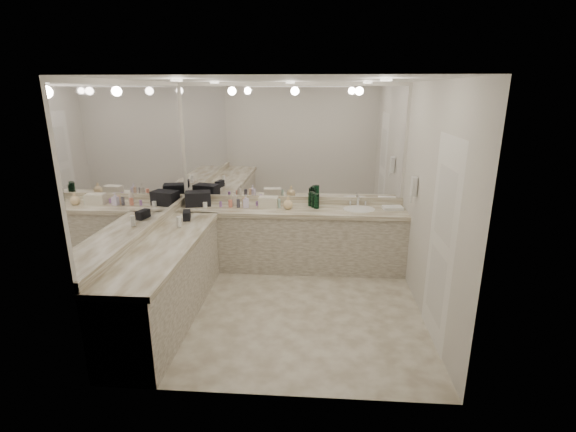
# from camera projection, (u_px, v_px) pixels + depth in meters

# --- Properties ---
(floor) EXTENTS (3.20, 3.20, 0.00)m
(floor) POSITION_uv_depth(u_px,v_px,m) (285.00, 307.00, 4.99)
(floor) COLOR beige
(floor) RESTS_ON ground
(ceiling) EXTENTS (3.20, 3.20, 0.00)m
(ceiling) POSITION_uv_depth(u_px,v_px,m) (284.00, 79.00, 4.23)
(ceiling) COLOR white
(ceiling) RESTS_ON floor
(wall_back) EXTENTS (3.20, 0.02, 2.60)m
(wall_back) POSITION_uv_depth(u_px,v_px,m) (293.00, 176.00, 6.04)
(wall_back) COLOR beige
(wall_back) RESTS_ON floor
(wall_left) EXTENTS (0.02, 3.00, 2.60)m
(wall_left) POSITION_uv_depth(u_px,v_px,m) (144.00, 200.00, 4.72)
(wall_left) COLOR beige
(wall_left) RESTS_ON floor
(wall_right) EXTENTS (0.02, 3.00, 2.60)m
(wall_right) POSITION_uv_depth(u_px,v_px,m) (432.00, 206.00, 4.50)
(wall_right) COLOR beige
(wall_right) RESTS_ON floor
(vanity_back_base) EXTENTS (3.20, 0.60, 0.84)m
(vanity_back_base) POSITION_uv_depth(u_px,v_px,m) (291.00, 240.00, 6.01)
(vanity_back_base) COLOR beige
(vanity_back_base) RESTS_ON floor
(vanity_back_top) EXTENTS (3.20, 0.64, 0.06)m
(vanity_back_top) POSITION_uv_depth(u_px,v_px,m) (291.00, 210.00, 5.87)
(vanity_back_top) COLOR beige
(vanity_back_top) RESTS_ON vanity_back_base
(vanity_left_base) EXTENTS (0.60, 2.40, 0.84)m
(vanity_left_base) POSITION_uv_depth(u_px,v_px,m) (167.00, 283.00, 4.67)
(vanity_left_base) COLOR beige
(vanity_left_base) RESTS_ON floor
(vanity_left_top) EXTENTS (0.64, 2.42, 0.06)m
(vanity_left_top) POSITION_uv_depth(u_px,v_px,m) (164.00, 246.00, 4.54)
(vanity_left_top) COLOR beige
(vanity_left_top) RESTS_ON vanity_left_base
(backsplash_back) EXTENTS (3.20, 0.04, 0.10)m
(backsplash_back) POSITION_uv_depth(u_px,v_px,m) (292.00, 200.00, 6.13)
(backsplash_back) COLOR beige
(backsplash_back) RESTS_ON vanity_back_top
(backsplash_left) EXTENTS (0.04, 3.00, 0.10)m
(backsplash_left) POSITION_uv_depth(u_px,v_px,m) (149.00, 229.00, 4.82)
(backsplash_left) COLOR beige
(backsplash_left) RESTS_ON vanity_left_top
(mirror_back) EXTENTS (3.12, 0.01, 1.55)m
(mirror_back) POSITION_uv_depth(u_px,v_px,m) (293.00, 143.00, 5.89)
(mirror_back) COLOR white
(mirror_back) RESTS_ON wall_back
(mirror_left) EXTENTS (0.01, 2.92, 1.55)m
(mirror_left) POSITION_uv_depth(u_px,v_px,m) (140.00, 159.00, 4.58)
(mirror_left) COLOR white
(mirror_left) RESTS_ON wall_left
(sink) EXTENTS (0.44, 0.44, 0.03)m
(sink) POSITION_uv_depth(u_px,v_px,m) (359.00, 210.00, 5.81)
(sink) COLOR white
(sink) RESTS_ON vanity_back_top
(faucet) EXTENTS (0.24, 0.16, 0.14)m
(faucet) POSITION_uv_depth(u_px,v_px,m) (358.00, 201.00, 5.99)
(faucet) COLOR silver
(faucet) RESTS_ON vanity_back_top
(wall_phone) EXTENTS (0.06, 0.10, 0.24)m
(wall_phone) POSITION_uv_depth(u_px,v_px,m) (414.00, 187.00, 5.16)
(wall_phone) COLOR white
(wall_phone) RESTS_ON wall_right
(door) EXTENTS (0.02, 0.82, 2.10)m
(door) POSITION_uv_depth(u_px,v_px,m) (441.00, 244.00, 4.10)
(door) COLOR white
(door) RESTS_ON wall_right
(black_toiletry_bag) EXTENTS (0.40, 0.31, 0.20)m
(black_toiletry_bag) POSITION_uv_depth(u_px,v_px,m) (198.00, 198.00, 5.99)
(black_toiletry_bag) COLOR black
(black_toiletry_bag) RESTS_ON vanity_back_top
(black_bag_spill) EXTENTS (0.14, 0.21, 0.11)m
(black_bag_spill) POSITION_uv_depth(u_px,v_px,m) (187.00, 216.00, 5.33)
(black_bag_spill) COLOR black
(black_bag_spill) RESTS_ON vanity_left_top
(cream_cosmetic_case) EXTENTS (0.27, 0.18, 0.15)m
(cream_cosmetic_case) POSITION_uv_depth(u_px,v_px,m) (268.00, 202.00, 5.89)
(cream_cosmetic_case) COLOR beige
(cream_cosmetic_case) RESTS_ON vanity_back_top
(hand_towel) EXTENTS (0.28, 0.21, 0.04)m
(hand_towel) POSITION_uv_depth(u_px,v_px,m) (393.00, 208.00, 5.81)
(hand_towel) COLOR white
(hand_towel) RESTS_ON vanity_back_top
(lotion_left) EXTENTS (0.06, 0.06, 0.13)m
(lotion_left) POSITION_uv_depth(u_px,v_px,m) (179.00, 222.00, 5.04)
(lotion_left) COLOR white
(lotion_left) RESTS_ON vanity_left_top
(soap_bottle_a) EXTENTS (0.09, 0.09, 0.21)m
(soap_bottle_a) POSITION_uv_depth(u_px,v_px,m) (234.00, 198.00, 5.98)
(soap_bottle_a) COLOR beige
(soap_bottle_a) RESTS_ON vanity_back_top
(soap_bottle_b) EXTENTS (0.10, 0.10, 0.19)m
(soap_bottle_b) POSITION_uv_depth(u_px,v_px,m) (246.00, 201.00, 5.87)
(soap_bottle_b) COLOR silver
(soap_bottle_b) RESTS_ON vanity_back_top
(soap_bottle_c) EXTENTS (0.14, 0.14, 0.18)m
(soap_bottle_c) POSITION_uv_depth(u_px,v_px,m) (288.00, 203.00, 5.81)
(soap_bottle_c) COLOR beige
(soap_bottle_c) RESTS_ON vanity_back_top
(green_bottle_0) EXTENTS (0.07, 0.07, 0.19)m
(green_bottle_0) POSITION_uv_depth(u_px,v_px,m) (311.00, 199.00, 5.96)
(green_bottle_0) COLOR #0E4626
(green_bottle_0) RESTS_ON vanity_back_top
(green_bottle_1) EXTENTS (0.06, 0.06, 0.19)m
(green_bottle_1) POSITION_uv_depth(u_px,v_px,m) (313.00, 199.00, 5.97)
(green_bottle_1) COLOR #0E4626
(green_bottle_1) RESTS_ON vanity_back_top
(green_bottle_2) EXTENTS (0.07, 0.07, 0.21)m
(green_bottle_2) POSITION_uv_depth(u_px,v_px,m) (317.00, 201.00, 5.83)
(green_bottle_2) COLOR #0E4626
(green_bottle_2) RESTS_ON vanity_back_top
(green_bottle_3) EXTENTS (0.06, 0.06, 0.21)m
(green_bottle_3) POSITION_uv_depth(u_px,v_px,m) (312.00, 199.00, 5.94)
(green_bottle_3) COLOR #0E4626
(green_bottle_3) RESTS_ON vanity_back_top
(green_bottle_4) EXTENTS (0.06, 0.06, 0.21)m
(green_bottle_4) POSITION_uv_depth(u_px,v_px,m) (314.00, 200.00, 5.87)
(green_bottle_4) COLOR #0E4626
(green_bottle_4) RESTS_ON vanity_back_top
(amenity_bottle_0) EXTENTS (0.04, 0.04, 0.07)m
(amenity_bottle_0) POSITION_uv_depth(u_px,v_px,m) (257.00, 203.00, 5.98)
(amenity_bottle_0) COLOR #9966B2
(amenity_bottle_0) RESTS_ON vanity_back_top
(amenity_bottle_1) EXTENTS (0.04, 0.04, 0.13)m
(amenity_bottle_1) POSITION_uv_depth(u_px,v_px,m) (279.00, 203.00, 5.87)
(amenity_bottle_1) COLOR silver
(amenity_bottle_1) RESTS_ON vanity_back_top
(amenity_bottle_2) EXTENTS (0.06, 0.06, 0.11)m
(amenity_bottle_2) POSITION_uv_depth(u_px,v_px,m) (230.00, 203.00, 5.91)
(amenity_bottle_2) COLOR #E57F66
(amenity_bottle_2) RESTS_ON vanity_back_top
(amenity_bottle_3) EXTENTS (0.04, 0.04, 0.08)m
(amenity_bottle_3) POSITION_uv_depth(u_px,v_px,m) (221.00, 204.00, 5.92)
(amenity_bottle_3) COLOR #9966B2
(amenity_bottle_3) RESTS_ON vanity_back_top
(amenity_bottle_4) EXTENTS (0.06, 0.06, 0.07)m
(amenity_bottle_4) POSITION_uv_depth(u_px,v_px,m) (205.00, 205.00, 5.90)
(amenity_bottle_4) COLOR white
(amenity_bottle_4) RESTS_ON vanity_back_top
(amenity_bottle_5) EXTENTS (0.05, 0.05, 0.12)m
(amenity_bottle_5) POSITION_uv_depth(u_px,v_px,m) (238.00, 203.00, 5.89)
(amenity_bottle_5) COLOR #3F3F4C
(amenity_bottle_5) RESTS_ON vanity_back_top
(amenity_bottle_6) EXTENTS (0.05, 0.05, 0.14)m
(amenity_bottle_6) POSITION_uv_depth(u_px,v_px,m) (244.00, 202.00, 5.91)
(amenity_bottle_6) COLOR #E0B28C
(amenity_bottle_6) RESTS_ON vanity_back_top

